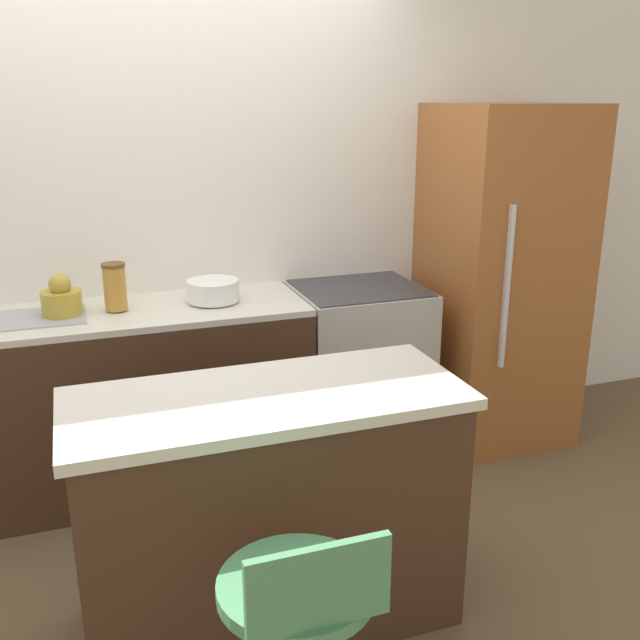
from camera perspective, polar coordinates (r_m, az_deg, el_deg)
The scene contains 9 objects.
ground_plane at distance 3.53m, azimuth -10.35°, elevation -14.54°, with size 14.00×14.00×0.00m, color brown.
wall_back at distance 3.67m, azimuth -13.10°, elevation 8.34°, with size 8.00×0.06×2.60m.
back_counter at distance 3.58m, azimuth -15.93°, elevation -6.32°, with size 1.83×0.58×0.91m.
kitchen_island at distance 2.62m, azimuth -4.05°, elevation -14.94°, with size 1.35×0.58×0.90m.
oven_range at distance 3.83m, azimuth 3.08°, elevation -4.00°, with size 0.66×0.59×0.91m.
refrigerator at distance 4.01m, azimuth 14.18°, elevation 3.32°, with size 0.72×0.72×1.82m.
kettle at distance 3.41m, azimuth -19.99°, elevation 1.60°, with size 0.18×0.18×0.19m.
mixing_bowl at distance 3.47m, azimuth -8.55°, elevation 2.35°, with size 0.25×0.25×0.10m.
canister_jar at distance 3.40m, azimuth -16.09°, elevation 2.60°, with size 0.11×0.11×0.22m.
Camera 1 is at (-0.40, -2.98, 1.85)m, focal length 40.00 mm.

